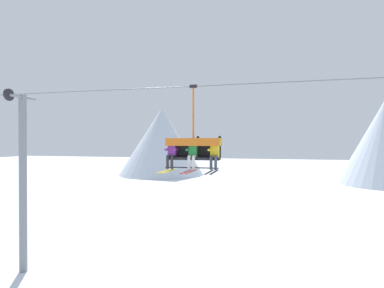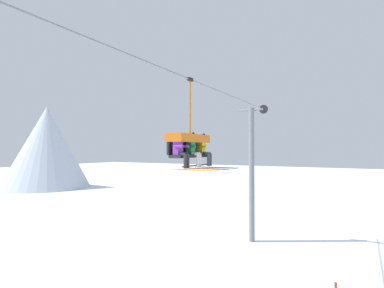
% 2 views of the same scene
% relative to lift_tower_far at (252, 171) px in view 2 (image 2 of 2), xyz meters
% --- Properties ---
extents(mountain_peak_central, '(13.12, 13.12, 12.77)m').
position_rel_lift_tower_far_xyz_m(mountain_peak_central, '(10.61, 36.92, 1.84)').
color(mountain_peak_central, silver).
rests_on(mountain_peak_central, ground_plane).
extents(lift_tower_far, '(0.36, 1.88, 8.76)m').
position_rel_lift_tower_far_xyz_m(lift_tower_far, '(0.00, 0.00, 0.00)').
color(lift_tower_far, slate).
rests_on(lift_tower_far, ground_plane).
extents(lift_cable, '(20.00, 0.05, 0.05)m').
position_rel_lift_tower_far_xyz_m(lift_cable, '(-9.00, -0.78, 3.93)').
color(lift_cable, slate).
extents(chairlift_chair, '(2.13, 0.74, 3.23)m').
position_rel_lift_tower_far_xyz_m(chairlift_chair, '(-9.28, -0.71, 1.64)').
color(chairlift_chair, '#232328').
extents(skier_purple, '(0.46, 1.70, 1.23)m').
position_rel_lift_tower_far_xyz_m(skier_purple, '(-10.13, -0.93, 1.33)').
color(skier_purple, purple).
extents(skier_green, '(0.48, 1.70, 1.34)m').
position_rel_lift_tower_far_xyz_m(skier_green, '(-9.28, -0.92, 1.35)').
color(skier_green, '#23843D').
extents(skier_yellow, '(0.48, 1.70, 1.34)m').
position_rel_lift_tower_far_xyz_m(skier_yellow, '(-8.42, -0.92, 1.35)').
color(skier_yellow, yellow).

